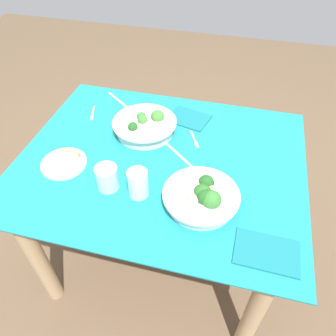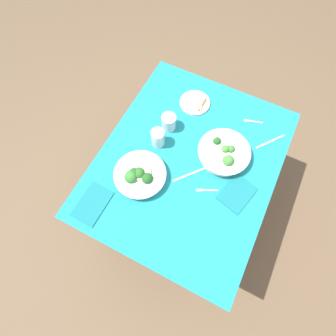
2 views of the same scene
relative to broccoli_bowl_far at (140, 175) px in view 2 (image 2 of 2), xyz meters
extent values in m
plane|color=brown|center=(0.19, -0.18, -0.73)|extent=(6.00, 6.00, 0.00)
cube|color=#197A84|center=(0.19, -0.18, -0.04)|extent=(1.11, 0.90, 0.01)
cube|color=tan|center=(0.19, -0.18, -0.05)|extent=(1.08, 0.87, 0.02)
cylinder|color=tan|center=(-0.26, -0.53, -0.40)|extent=(0.07, 0.07, 0.67)
cylinder|color=tan|center=(0.65, -0.53, -0.40)|extent=(0.07, 0.07, 0.67)
cylinder|color=tan|center=(-0.26, 0.17, -0.40)|extent=(0.07, 0.07, 0.67)
cylinder|color=tan|center=(0.65, 0.17, -0.40)|extent=(0.07, 0.07, 0.67)
cylinder|color=white|center=(0.00, 0.00, -0.01)|extent=(0.23, 0.23, 0.04)
cylinder|color=white|center=(0.00, 0.00, 0.01)|extent=(0.26, 0.26, 0.01)
sphere|color=#33702D|center=(-0.03, 0.03, 0.02)|extent=(0.07, 0.07, 0.07)
sphere|color=#1E511E|center=(0.00, -0.05, 0.02)|extent=(0.06, 0.06, 0.06)
sphere|color=#286023|center=(0.00, 0.00, 0.02)|extent=(0.06, 0.06, 0.06)
sphere|color=#1E511E|center=(-0.01, 0.02, 0.03)|extent=(0.06, 0.06, 0.06)
cylinder|color=beige|center=(0.01, -0.01, 0.02)|extent=(0.10, 0.10, 0.01)
cylinder|color=silver|center=(0.30, -0.33, -0.01)|extent=(0.24, 0.24, 0.05)
cylinder|color=silver|center=(0.30, -0.33, 0.02)|extent=(0.27, 0.27, 0.01)
sphere|color=#1E511E|center=(0.34, -0.27, 0.03)|extent=(0.04, 0.04, 0.04)
sphere|color=#33702D|center=(0.33, -0.35, 0.03)|extent=(0.04, 0.04, 0.04)
sphere|color=#3D7A33|center=(0.31, -0.33, 0.03)|extent=(0.04, 0.04, 0.04)
sphere|color=#3D7A33|center=(0.26, -0.36, 0.03)|extent=(0.06, 0.06, 0.06)
cylinder|color=silver|center=(0.55, -0.06, -0.03)|extent=(0.17, 0.17, 0.01)
cube|color=beige|center=(0.55, -0.06, -0.01)|extent=(0.11, 0.11, 0.02)
cube|color=#9E703D|center=(0.55, -0.10, -0.01)|extent=(0.10, 0.01, 0.02)
cylinder|color=silver|center=(0.22, 0.01, 0.02)|extent=(0.07, 0.07, 0.10)
cylinder|color=silver|center=(0.34, 0.01, 0.01)|extent=(0.08, 0.08, 0.09)
cube|color=#B7B7BC|center=(0.58, -0.42, -0.03)|extent=(0.03, 0.08, 0.00)
cube|color=#B7B7BC|center=(0.57, -0.36, -0.03)|extent=(0.02, 0.03, 0.00)
cube|color=#B7B7BC|center=(0.10, -0.34, -0.03)|extent=(0.04, 0.08, 0.00)
cube|color=#B7B7BC|center=(0.07, -0.30, -0.03)|extent=(0.02, 0.03, 0.00)
cube|color=#B7B7BC|center=(0.13, -0.22, -0.03)|extent=(0.16, 0.14, 0.00)
cube|color=#B7B7BC|center=(0.50, -0.53, -0.03)|extent=(0.15, 0.12, 0.00)
cube|color=#156870|center=(-0.22, 0.14, -0.03)|extent=(0.20, 0.13, 0.01)
cube|color=#156870|center=(0.14, -0.47, -0.03)|extent=(0.21, 0.17, 0.01)
camera|label=1|loc=(-0.06, 0.71, 0.83)|focal=34.42mm
camera|label=2|loc=(-0.38, -0.35, 1.22)|focal=28.23mm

